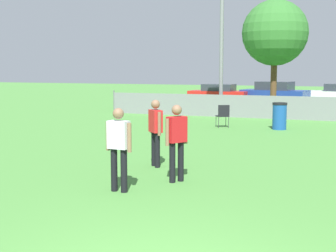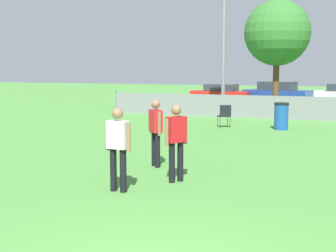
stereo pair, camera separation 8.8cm
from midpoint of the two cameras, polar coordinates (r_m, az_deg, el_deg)
name	(u,v)px [view 2 (the right image)]	position (r m, az deg, el deg)	size (l,w,h in m)	color
fence_backline	(306,108)	(22.58, 16.60, 2.08)	(19.84, 0.07, 1.21)	gray
light_pole	(224,8)	(25.05, 6.97, 14.07)	(0.90, 0.36, 9.40)	gray
tree_near_pole	(277,33)	(25.07, 13.27, 10.96)	(3.38, 3.38, 5.89)	brown
player_defender_red	(156,128)	(11.36, -1.29, -0.25)	(0.44, 0.44, 1.64)	black
player_receiver_white	(118,143)	(9.10, -5.86, -2.13)	(0.56, 0.25, 1.64)	black
player_thrower_red	(176,137)	(9.83, 1.26, -1.40)	(0.40, 0.49, 1.64)	black
folding_chair_sideline	(225,114)	(19.08, 7.04, 1.41)	(0.64, 0.64, 0.93)	#333338
trash_bin	(281,116)	(18.86, 13.77, 1.18)	(0.57, 0.57, 1.06)	#194C99
parked_car_red	(221,94)	(32.45, 6.58, 3.94)	(4.10, 1.93, 1.31)	black
parked_car_blue	(277,93)	(32.29, 13.24, 3.90)	(4.61, 2.67, 1.51)	black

